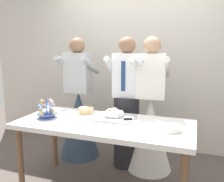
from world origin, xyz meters
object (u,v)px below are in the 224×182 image
(plate_stack, at_px, (171,128))
(dessert_table, at_px, (104,129))
(person_groom, at_px, (126,110))
(round_cake, at_px, (86,111))
(main_cake_tray, at_px, (114,115))
(person_guest, at_px, (79,116))
(cupcake_stand, at_px, (47,110))
(person_bride, at_px, (150,125))

(plate_stack, bearing_deg, dessert_table, 176.34)
(dessert_table, relative_size, person_groom, 1.08)
(round_cake, height_order, person_groom, person_groom)
(dessert_table, height_order, round_cake, round_cake)
(main_cake_tray, bearing_deg, dessert_table, -114.84)
(round_cake, bearing_deg, main_cake_tray, -12.86)
(plate_stack, bearing_deg, person_guest, 150.81)
(dessert_table, distance_m, cupcake_stand, 0.66)
(person_groom, bearing_deg, dessert_table, -94.62)
(cupcake_stand, relative_size, round_cake, 0.96)
(person_bride, height_order, person_guest, same)
(dessert_table, xyz_separation_m, person_guest, (-0.66, 0.70, -0.12))
(dessert_table, xyz_separation_m, person_groom, (0.05, 0.64, 0.05))
(dessert_table, relative_size, cupcake_stand, 7.83)
(cupcake_stand, bearing_deg, person_groom, 45.63)
(main_cake_tray, distance_m, round_cake, 0.38)
(cupcake_stand, height_order, main_cake_tray, cupcake_stand)
(cupcake_stand, distance_m, plate_stack, 1.32)
(main_cake_tray, bearing_deg, person_guest, 141.53)
(plate_stack, height_order, person_bride, person_bride)
(dessert_table, relative_size, person_guest, 1.08)
(plate_stack, distance_m, person_guest, 1.55)
(plate_stack, height_order, round_cake, round_cake)
(person_bride, xyz_separation_m, person_guest, (-1.01, 0.05, 0.00))
(person_groom, xyz_separation_m, person_guest, (-0.71, 0.06, -0.16))
(dessert_table, height_order, person_groom, person_groom)
(person_bride, bearing_deg, person_guest, 177.01)
(cupcake_stand, distance_m, person_bride, 1.26)
(main_cake_tray, xyz_separation_m, person_guest, (-0.72, 0.57, -0.23))
(person_bride, bearing_deg, plate_stack, -64.94)
(main_cake_tray, xyz_separation_m, plate_stack, (0.62, -0.18, -0.01))
(plate_stack, distance_m, round_cake, 1.02)
(round_cake, height_order, person_guest, person_guest)
(main_cake_tray, bearing_deg, person_bride, 60.55)
(dessert_table, bearing_deg, plate_stack, -3.66)
(main_cake_tray, relative_size, plate_stack, 2.34)
(cupcake_stand, relative_size, main_cake_tray, 0.54)
(dessert_table, distance_m, plate_stack, 0.69)
(cupcake_stand, distance_m, person_groom, 1.00)
(cupcake_stand, relative_size, person_guest, 0.14)
(dessert_table, height_order, person_bride, person_bride)
(main_cake_tray, relative_size, person_bride, 0.25)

